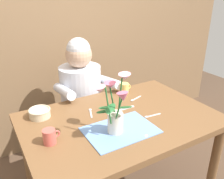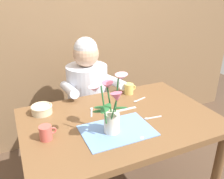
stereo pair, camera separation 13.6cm
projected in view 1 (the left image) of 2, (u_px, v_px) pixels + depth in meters
wood_panel_backdrop at (59, 16)px, 2.12m from camera, size 4.00×0.10×2.50m
dining_table at (121, 131)px, 1.53m from camera, size 1.20×0.80×0.74m
seated_person at (82, 104)px, 2.05m from camera, size 0.45×0.47×1.14m
striped_placemat at (120, 130)px, 1.35m from camera, size 0.40×0.28×0.00m
flower_vase at (115, 109)px, 1.27m from camera, size 0.24×0.25×0.34m
ceramic_bowl at (40, 113)px, 1.48m from camera, size 0.14×0.14×0.06m
dinner_knife at (122, 109)px, 1.58m from camera, size 0.19×0.02×0.00m
tea_cup at (50, 136)px, 1.23m from camera, size 0.09×0.07×0.08m
ceramic_mug at (124, 88)px, 1.82m from camera, size 0.09×0.07×0.08m
spoon_0 at (91, 112)px, 1.55m from camera, size 0.05×0.12×0.01m
spoon_1 at (134, 99)px, 1.72m from camera, size 0.12×0.05×0.01m
spoon_2 at (150, 116)px, 1.50m from camera, size 0.12×0.03×0.01m
spoon_3 at (146, 133)px, 1.32m from camera, size 0.09×0.10×0.01m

